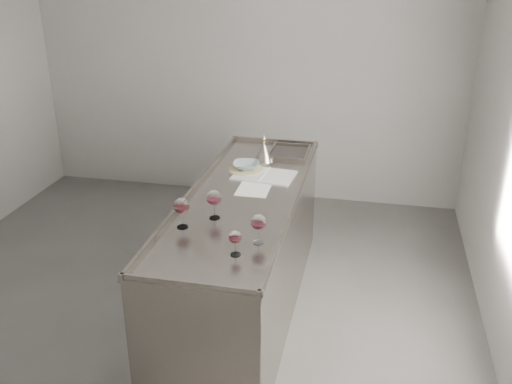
% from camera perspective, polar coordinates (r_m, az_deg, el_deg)
% --- Properties ---
extents(room_shell, '(4.54, 5.04, 2.84)m').
position_cam_1_polar(room_shell, '(3.68, -10.06, 5.10)').
color(room_shell, '#4A4745').
rests_on(room_shell, ground).
extents(counter, '(0.77, 2.42, 0.97)m').
position_cam_1_polar(counter, '(4.18, -1.21, -6.19)').
color(counter, gray).
rests_on(counter, ground).
extents(wine_glass_left, '(0.10, 0.10, 0.20)m').
position_cam_1_polar(wine_glass_left, '(3.49, -7.48, -1.44)').
color(wine_glass_left, white).
rests_on(wine_glass_left, counter).
extents(wine_glass_middle, '(0.10, 0.10, 0.19)m').
position_cam_1_polar(wine_glass_middle, '(3.58, -4.22, -0.63)').
color(wine_glass_middle, white).
rests_on(wine_glass_middle, counter).
extents(wine_glass_right, '(0.09, 0.09, 0.18)m').
position_cam_1_polar(wine_glass_right, '(3.28, 0.25, -3.09)').
color(wine_glass_right, white).
rests_on(wine_glass_right, counter).
extents(wine_glass_small, '(0.07, 0.07, 0.15)m').
position_cam_1_polar(wine_glass_small, '(3.17, -2.09, -4.61)').
color(wine_glass_small, white).
rests_on(wine_glass_small, counter).
extents(notebook, '(0.47, 0.35, 0.02)m').
position_cam_1_polar(notebook, '(4.29, 0.81, 1.68)').
color(notebook, silver).
rests_on(notebook, counter).
extents(loose_paper_top, '(0.23, 0.33, 0.00)m').
position_cam_1_polar(loose_paper_top, '(4.08, -0.18, 0.42)').
color(loose_paper_top, white).
rests_on(loose_paper_top, counter).
extents(trivet, '(0.32, 0.32, 0.02)m').
position_cam_1_polar(trivet, '(4.39, -0.99, 2.22)').
color(trivet, '#C7B881').
rests_on(trivet, counter).
extents(ceramic_bowl, '(0.23, 0.23, 0.05)m').
position_cam_1_polar(ceramic_bowl, '(4.37, -0.99, 2.65)').
color(ceramic_bowl, gray).
rests_on(ceramic_bowl, trivet).
extents(wine_funnel, '(0.15, 0.15, 0.23)m').
position_cam_1_polar(wine_funnel, '(4.59, 0.79, 3.98)').
color(wine_funnel, '#ABA398').
rests_on(wine_funnel, counter).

